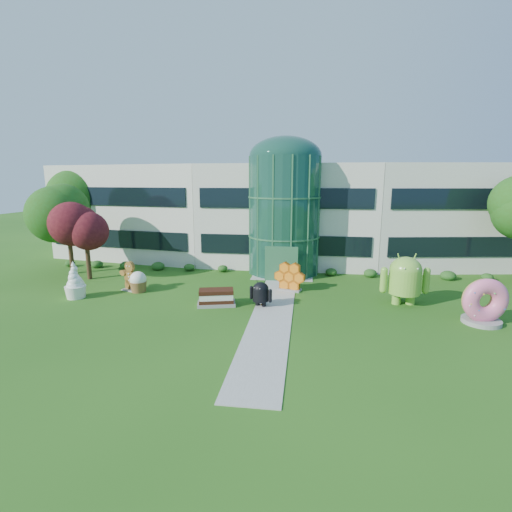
% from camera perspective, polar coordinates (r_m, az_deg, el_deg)
% --- Properties ---
extents(ground, '(140.00, 140.00, 0.00)m').
position_cam_1_polar(ground, '(21.21, 2.15, -10.29)').
color(ground, '#215114').
rests_on(ground, ground).
extents(building, '(46.00, 15.00, 9.30)m').
position_cam_1_polar(building, '(37.77, 4.94, 6.63)').
color(building, beige).
rests_on(building, ground).
extents(atrium, '(6.00, 6.00, 9.80)m').
position_cam_1_polar(atrium, '(31.78, 4.38, 6.15)').
color(atrium, '#194738').
rests_on(atrium, ground).
extents(walkway, '(2.40, 20.00, 0.04)m').
position_cam_1_polar(walkway, '(23.06, 2.65, -8.40)').
color(walkway, '#9E9E93').
rests_on(walkway, ground).
extents(tree_red, '(4.00, 4.00, 6.00)m').
position_cam_1_polar(tree_red, '(32.56, -24.61, 1.89)').
color(tree_red, '#3F0C14').
rests_on(tree_red, ground).
extents(trees_backdrop, '(52.00, 8.00, 8.40)m').
position_cam_1_polar(trees_backdrop, '(32.85, 4.47, 5.10)').
color(trees_backdrop, '#254E13').
rests_on(trees_backdrop, ground).
extents(android_green, '(3.42, 2.43, 3.68)m').
position_cam_1_polar(android_green, '(25.61, 21.96, -2.96)').
color(android_green, '#78B83A').
rests_on(android_green, ground).
extents(android_black, '(1.94, 1.64, 1.87)m').
position_cam_1_polar(android_black, '(23.56, 0.73, -5.59)').
color(android_black, black).
rests_on(android_black, ground).
extents(donut, '(2.71, 1.59, 2.66)m').
position_cam_1_polar(donut, '(24.31, 31.63, -5.86)').
color(donut, '#EE5A95').
rests_on(donut, ground).
extents(gingerbread, '(2.54, 1.69, 2.19)m').
position_cam_1_polar(gingerbread, '(28.43, -18.77, -2.89)').
color(gingerbread, brown).
rests_on(gingerbread, ground).
extents(ice_cream_sandwich, '(2.62, 1.73, 1.07)m').
position_cam_1_polar(ice_cream_sandwich, '(24.01, -6.12, -6.34)').
color(ice_cream_sandwich, black).
rests_on(ice_cream_sandwich, ground).
extents(honeycomb, '(2.57, 1.51, 1.90)m').
position_cam_1_polar(honeycomb, '(27.00, 5.20, -3.36)').
color(honeycomb, orange).
rests_on(honeycomb, ground).
extents(froyo, '(1.89, 1.89, 2.53)m').
position_cam_1_polar(froyo, '(28.00, -26.13, -3.33)').
color(froyo, white).
rests_on(froyo, ground).
extents(cupcake, '(1.44, 1.44, 1.51)m').
position_cam_1_polar(cupcake, '(27.94, -17.67, -3.78)').
color(cupcake, white).
rests_on(cupcake, ground).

